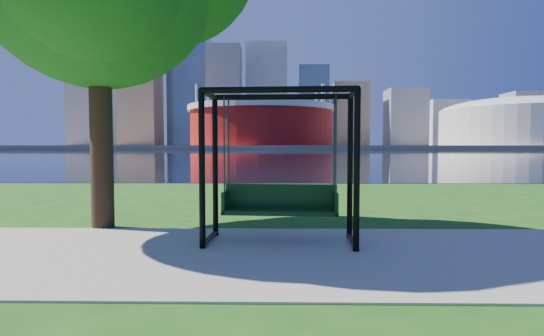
{
  "coord_description": "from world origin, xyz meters",
  "views": [
    {
      "loc": [
        0.12,
        -6.91,
        1.68
      ],
      "look_at": [
        0.0,
        0.0,
        1.32
      ],
      "focal_mm": 28.0,
      "sensor_mm": 36.0,
      "label": 1
    }
  ],
  "objects": [
    {
      "name": "river",
      "position": [
        0.0,
        102.0,
        0.01
      ],
      "size": [
        900.0,
        180.0,
        0.02
      ],
      "primitive_type": "cube",
      "color": "black",
      "rests_on": "ground"
    },
    {
      "name": "far_bank",
      "position": [
        0.0,
        306.0,
        1.0
      ],
      "size": [
        900.0,
        228.0,
        2.0
      ],
      "primitive_type": "cube",
      "color": "#937F60",
      "rests_on": "ground"
    },
    {
      "name": "path",
      "position": [
        0.0,
        -0.5,
        0.01
      ],
      "size": [
        120.0,
        4.0,
        0.03
      ],
      "primitive_type": "cube",
      "color": "#9E937F",
      "rests_on": "ground"
    },
    {
      "name": "ground",
      "position": [
        0.0,
        0.0,
        0.0
      ],
      "size": [
        900.0,
        900.0,
        0.0
      ],
      "primitive_type": "plane",
      "color": "#1E5114",
      "rests_on": "ground"
    },
    {
      "name": "skyline",
      "position": [
        -4.27,
        319.39,
        35.89
      ],
      "size": [
        392.0,
        66.0,
        96.5
      ],
      "color": "gray",
      "rests_on": "far_bank"
    },
    {
      "name": "arena",
      "position": [
        135.0,
        235.0,
        15.87
      ],
      "size": [
        84.0,
        84.0,
        26.56
      ],
      "color": "beige",
      "rests_on": "far_bank"
    },
    {
      "name": "swing",
      "position": [
        0.14,
        0.31,
        1.27
      ],
      "size": [
        2.62,
        1.26,
        2.62
      ],
      "rotation": [
        0.0,
        0.0,
        -0.06
      ],
      "color": "black",
      "rests_on": "ground"
    },
    {
      "name": "stadium",
      "position": [
        -10.0,
        235.0,
        14.23
      ],
      "size": [
        83.0,
        83.0,
        32.0
      ],
      "color": "maroon",
      "rests_on": "far_bank"
    }
  ]
}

